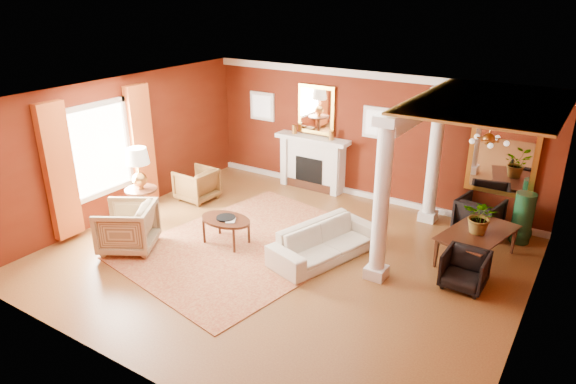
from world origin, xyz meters
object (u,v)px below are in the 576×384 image
Objects in this scene: armchair_stripe at (127,225)px; dining_table at (479,238)px; sofa at (325,236)px; side_table at (139,172)px; coffee_table at (226,221)px; armchair_leopard at (196,183)px.

dining_table is at bearing 87.74° from armchair_stripe.
sofa is 1.32× the size of side_table.
dining_table is (4.20, 1.88, -0.03)m from coffee_table.
side_table is at bearing -176.95° from armchair_stripe.
armchair_stripe is (0.54, -2.49, 0.09)m from armchair_leopard.
armchair_leopard is 1.68m from side_table.
armchair_stripe is 0.95× the size of coffee_table.
coffee_table is at bearing 57.84° from armchair_leopard.
sofa is 4.02m from side_table.
armchair_leopard is 2.55m from armchair_stripe.
side_table is at bearing 117.59° from sofa.
dining_table is at bearing -43.32° from sofa.
coffee_table is 0.64× the size of dining_table.
coffee_table is at bearing 123.28° from sofa.
sofa is 1.92m from coffee_table.
sofa is 2.62× the size of armchair_leopard.
sofa reaches higher than coffee_table.
armchair_stripe is (-3.25, -1.70, 0.08)m from sofa.
side_table is at bearing -174.75° from coffee_table.
dining_table is (6.25, 2.07, -0.65)m from side_table.
sofa is 2.71m from dining_table.
side_table reaches higher than dining_table.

